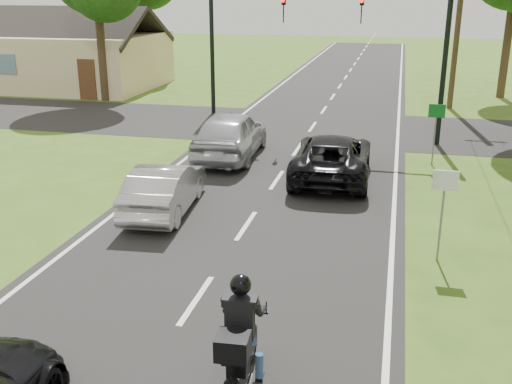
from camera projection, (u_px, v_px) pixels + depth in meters
ground at (196, 300)px, 11.77m from camera, size 140.00×140.00×0.00m
road at (288, 163)px, 20.98m from camera, size 8.00×100.00×0.01m
cross_road at (313, 127)px, 26.50m from camera, size 60.00×7.00×0.01m
motorcycle_rider at (240, 349)px, 8.81m from camera, size 0.65×2.30×1.98m
dark_suv at (332, 156)px, 19.13m from camera, size 2.54×5.19×1.42m
silver_sedan at (165, 188)px, 16.24m from camera, size 1.79×4.16×1.33m
silver_suv at (230, 134)px, 21.47m from camera, size 2.21×5.08×1.70m
traffic_signal at (396, 35)px, 22.60m from camera, size 6.38×0.44×6.00m
signal_pole_far at (212, 51)px, 28.51m from camera, size 0.20×0.20×6.00m
utility_pole_far at (460, 4)px, 29.04m from camera, size 1.60×0.28×10.00m
sign_white at (444, 194)px, 12.97m from camera, size 0.55×0.07×2.12m
sign_green at (436, 120)px, 20.30m from camera, size 0.55×0.07×2.12m
house at (74, 58)px, 36.79m from camera, size 10.20×8.00×4.84m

